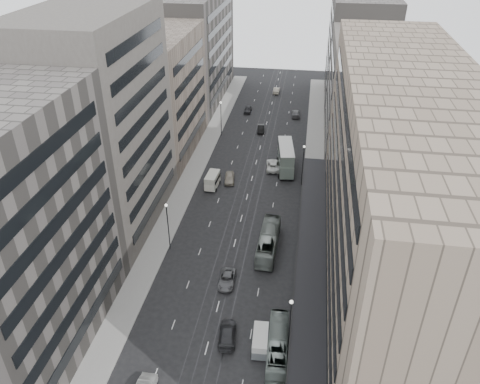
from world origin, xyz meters
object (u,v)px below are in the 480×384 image
Objects in this scene: vw_microbus at (260,340)px; bus_far at (268,241)px; panel_van at (212,180)px; sedan_2 at (227,279)px; double_decker at (286,157)px; bus_near at (278,345)px.

bus_far is at bearing 90.12° from vw_microbus.
panel_van is 0.98× the size of sedan_2.
bus_far is 1.13× the size of double_decker.
double_decker is (0.77, 26.23, 1.30)m from bus_far.
double_decker is at bearing 78.39° from sedan_2.
double_decker is 2.30× the size of vw_microbus.
sedan_2 is (-5.00, -8.53, -0.93)m from bus_far.
bus_near is at bearing -64.10° from panel_van.
double_decker is (-2.32, 45.83, 1.52)m from bus_near.
bus_far is 2.45× the size of panel_van.
bus_far is (-3.10, 19.60, 0.22)m from bus_near.
bus_far reaches higher than bus_near.
sedan_2 is (-8.09, 11.07, -0.71)m from bus_near.
bus_near reaches higher than sedan_2.
sedan_2 is (7.37, -25.77, -0.92)m from panel_van.
double_decker is at bearing -88.92° from bus_near.
sedan_2 is at bearing 61.18° from bus_far.
vw_microbus is at bearing -66.76° from panel_van.
bus_far is 21.22m from panel_van.
panel_van is at bearing -69.06° from bus_near.
double_decker is 35.30m from sedan_2.
vw_microbus is 12.22m from sedan_2.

